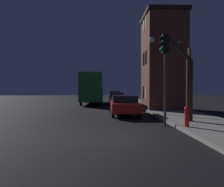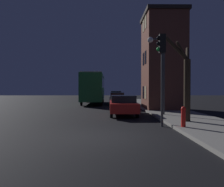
{
  "view_description": "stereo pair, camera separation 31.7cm",
  "coord_description": "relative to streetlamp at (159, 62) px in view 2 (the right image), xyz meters",
  "views": [
    {
      "loc": [
        -0.03,
        -8.27,
        1.79
      ],
      "look_at": [
        0.57,
        12.59,
        1.42
      ],
      "focal_mm": 35.0,
      "sensor_mm": 36.0,
      "label": 1
    },
    {
      "loc": [
        0.29,
        -8.28,
        1.79
      ],
      "look_at": [
        0.57,
        12.59,
        1.42
      ],
      "focal_mm": 35.0,
      "sensor_mm": 36.0,
      "label": 2
    }
  ],
  "objects": [
    {
      "name": "fire_hydrant",
      "position": [
        -0.02,
        -4.87,
        -2.99
      ],
      "size": [
        0.21,
        0.21,
        0.91
      ],
      "color": "red",
      "rests_on": "sidewalk"
    },
    {
      "name": "streetlamp",
      "position": [
        0.0,
        0.0,
        0.0
      ],
      "size": [
        1.16,
        0.38,
        5.13
      ],
      "color": "#38383A",
      "rests_on": "sidewalk"
    },
    {
      "name": "ground_plane",
      "position": [
        -3.6,
        -6.16,
        -3.61
      ],
      "size": [
        120.0,
        120.0,
        0.0
      ],
      "primitive_type": "plane",
      "color": "black"
    },
    {
      "name": "traffic_light",
      "position": [
        -0.77,
        -3.92,
        -0.41
      ],
      "size": [
        0.43,
        0.24,
        4.47
      ],
      "color": "#38383A",
      "rests_on": "ground"
    },
    {
      "name": "bare_tree",
      "position": [
        0.7,
        -3.09,
        -1.38
      ],
      "size": [
        1.7,
        1.38,
        4.42
      ],
      "color": "#2D2319",
      "rests_on": "sidewalk"
    },
    {
      "name": "car_far_lane",
      "position": [
        -2.17,
        22.05,
        -2.8
      ],
      "size": [
        1.85,
        4.74,
        1.56
      ],
      "color": "navy",
      "rests_on": "ground"
    },
    {
      "name": "bus",
      "position": [
        -5.27,
        12.99,
        -1.4
      ],
      "size": [
        2.46,
        9.56,
        3.73
      ],
      "color": "#1E6B33",
      "rests_on": "ground"
    },
    {
      "name": "car_mid_lane",
      "position": [
        -2.38,
        11.48,
        -2.86
      ],
      "size": [
        1.75,
        4.44,
        1.45
      ],
      "color": "beige",
      "rests_on": "ground"
    },
    {
      "name": "car_near_lane",
      "position": [
        -2.34,
        0.92,
        -2.87
      ],
      "size": [
        1.82,
        4.79,
        1.39
      ],
      "color": "#B21E19",
      "rests_on": "ground"
    },
    {
      "name": "brick_building",
      "position": [
        1.43,
        4.79,
        0.72
      ],
      "size": [
        3.46,
        4.32,
        8.32
      ],
      "color": "brown",
      "rests_on": "sidewalk"
    }
  ]
}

